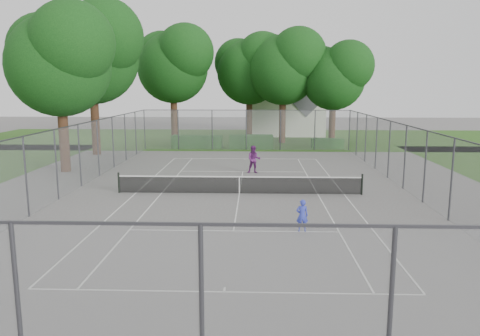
{
  "coord_description": "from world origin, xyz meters",
  "views": [
    {
      "loc": [
        0.85,
        -23.96,
        5.63
      ],
      "look_at": [
        0.0,
        1.0,
        1.2
      ],
      "focal_mm": 35.0,
      "sensor_mm": 36.0,
      "label": 1
    }
  ],
  "objects_px": {
    "tennis_net": "(239,184)",
    "house": "(285,97)",
    "woman_player": "(254,159)",
    "girl_player": "(302,216)"
  },
  "relations": [
    {
      "from": "house",
      "to": "woman_player",
      "type": "height_order",
      "value": "house"
    },
    {
      "from": "tennis_net",
      "to": "house",
      "type": "bearing_deg",
      "value": 82.26
    },
    {
      "from": "tennis_net",
      "to": "house",
      "type": "distance_m",
      "value": 30.99
    },
    {
      "from": "house",
      "to": "tennis_net",
      "type": "bearing_deg",
      "value": -97.74
    },
    {
      "from": "tennis_net",
      "to": "house",
      "type": "xyz_separation_m",
      "value": [
        4.14,
        30.47,
        3.83
      ]
    },
    {
      "from": "tennis_net",
      "to": "woman_player",
      "type": "height_order",
      "value": "woman_player"
    },
    {
      "from": "woman_player",
      "to": "girl_player",
      "type": "bearing_deg",
      "value": -81.81
    },
    {
      "from": "house",
      "to": "girl_player",
      "type": "bearing_deg",
      "value": -92.29
    },
    {
      "from": "woman_player",
      "to": "house",
      "type": "bearing_deg",
      "value": 81.36
    },
    {
      "from": "tennis_net",
      "to": "house",
      "type": "relative_size",
      "value": 1.19
    }
  ]
}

